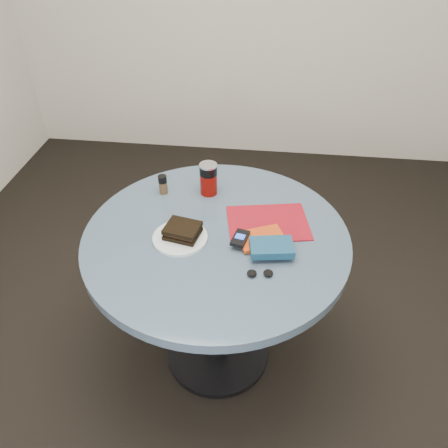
# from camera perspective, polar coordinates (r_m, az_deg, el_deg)

# --- Properties ---
(ground) EXTENTS (4.00, 4.00, 0.00)m
(ground) POSITION_cam_1_polar(r_m,az_deg,el_deg) (2.20, -0.81, -16.44)
(ground) COLOR black
(ground) RESTS_ON ground
(table) EXTENTS (1.00, 1.00, 0.75)m
(table) POSITION_cam_1_polar(r_m,az_deg,el_deg) (1.75, -0.98, -5.39)
(table) COLOR black
(table) RESTS_ON ground
(plate) EXTENTS (0.26, 0.26, 0.01)m
(plate) POSITION_cam_1_polar(r_m,az_deg,el_deg) (1.62, -5.75, -1.81)
(plate) COLOR silver
(plate) RESTS_ON table
(sandwich) EXTENTS (0.14, 0.13, 0.04)m
(sandwich) POSITION_cam_1_polar(r_m,az_deg,el_deg) (1.60, -5.43, -0.87)
(sandwich) COLOR black
(sandwich) RESTS_ON plate
(soda_can) EXTENTS (0.07, 0.07, 0.14)m
(soda_can) POSITION_cam_1_polar(r_m,az_deg,el_deg) (1.81, -2.04, 5.91)
(soda_can) COLOR #740B05
(soda_can) RESTS_ON table
(pepper_grinder) EXTENTS (0.04, 0.04, 0.08)m
(pepper_grinder) POSITION_cam_1_polar(r_m,az_deg,el_deg) (1.85, -7.99, 5.16)
(pepper_grinder) COLOR #49331F
(pepper_grinder) RESTS_ON table
(magazine) EXTENTS (0.34, 0.28, 0.01)m
(magazine) POSITION_cam_1_polar(r_m,az_deg,el_deg) (1.69, 5.76, 0.16)
(magazine) COLOR maroon
(magazine) RESTS_ON table
(red_book) EXTENTS (0.20, 0.17, 0.01)m
(red_book) POSITION_cam_1_polar(r_m,az_deg,el_deg) (1.60, 4.89, -1.89)
(red_book) COLOR #B4380E
(red_book) RESTS_ON magazine
(novel) EXTENTS (0.16, 0.12, 0.03)m
(novel) POSITION_cam_1_polar(r_m,az_deg,el_deg) (1.54, 6.23, -3.06)
(novel) COLOR navy
(novel) RESTS_ON red_book
(mp3_player) EXTENTS (0.07, 0.10, 0.02)m
(mp3_player) POSITION_cam_1_polar(r_m,az_deg,el_deg) (1.58, 2.12, -1.86)
(mp3_player) COLOR black
(mp3_player) RESTS_ON red_book
(headphones) EXTENTS (0.09, 0.05, 0.02)m
(headphones) POSITION_cam_1_polar(r_m,az_deg,el_deg) (1.48, 4.73, -6.43)
(headphones) COLOR black
(headphones) RESTS_ON table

